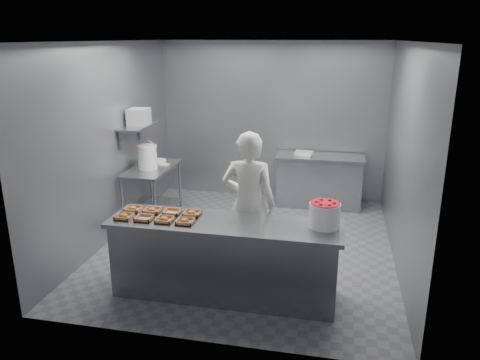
% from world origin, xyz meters
% --- Properties ---
extents(floor, '(4.50, 4.50, 0.00)m').
position_xyz_m(floor, '(0.00, 0.00, 0.00)').
color(floor, '#4C4C51').
rests_on(floor, ground).
extents(ceiling, '(4.50, 4.50, 0.00)m').
position_xyz_m(ceiling, '(0.00, 0.00, 2.80)').
color(ceiling, white).
rests_on(ceiling, wall_back).
extents(wall_back, '(4.00, 0.04, 2.80)m').
position_xyz_m(wall_back, '(0.00, 2.25, 1.40)').
color(wall_back, slate).
rests_on(wall_back, ground).
extents(wall_left, '(0.04, 4.50, 2.80)m').
position_xyz_m(wall_left, '(-2.00, 0.00, 1.40)').
color(wall_left, slate).
rests_on(wall_left, ground).
extents(wall_right, '(0.04, 4.50, 2.80)m').
position_xyz_m(wall_right, '(2.00, 0.00, 1.40)').
color(wall_right, slate).
rests_on(wall_right, ground).
extents(service_counter, '(2.60, 0.70, 0.90)m').
position_xyz_m(service_counter, '(0.00, -1.35, 0.45)').
color(service_counter, slate).
rests_on(service_counter, ground).
extents(prep_table, '(0.60, 1.20, 0.90)m').
position_xyz_m(prep_table, '(-1.65, 0.60, 0.59)').
color(prep_table, slate).
rests_on(prep_table, ground).
extents(back_counter, '(1.50, 0.60, 0.90)m').
position_xyz_m(back_counter, '(0.90, 1.90, 0.45)').
color(back_counter, slate).
rests_on(back_counter, ground).
extents(wall_shelf, '(0.35, 0.90, 0.03)m').
position_xyz_m(wall_shelf, '(-1.82, 0.60, 1.55)').
color(wall_shelf, slate).
rests_on(wall_shelf, wall_left).
extents(tray_0, '(0.19, 0.18, 0.06)m').
position_xyz_m(tray_0, '(-1.13, -1.47, 0.92)').
color(tray_0, tan).
rests_on(tray_0, service_counter).
extents(tray_1, '(0.19, 0.18, 0.04)m').
position_xyz_m(tray_1, '(-0.89, -1.47, 0.92)').
color(tray_1, tan).
rests_on(tray_1, service_counter).
extents(tray_2, '(0.19, 0.18, 0.06)m').
position_xyz_m(tray_2, '(-0.65, -1.47, 0.92)').
color(tray_2, tan).
rests_on(tray_2, service_counter).
extents(tray_3, '(0.19, 0.18, 0.06)m').
position_xyz_m(tray_3, '(-0.41, -1.47, 0.92)').
color(tray_3, tan).
rests_on(tray_3, service_counter).
extents(tray_4, '(0.19, 0.18, 0.06)m').
position_xyz_m(tray_4, '(-1.13, -1.23, 0.92)').
color(tray_4, tan).
rests_on(tray_4, service_counter).
extents(tray_5, '(0.19, 0.18, 0.06)m').
position_xyz_m(tray_5, '(-0.89, -1.23, 0.92)').
color(tray_5, tan).
rests_on(tray_5, service_counter).
extents(tray_6, '(0.19, 0.18, 0.04)m').
position_xyz_m(tray_6, '(-0.65, -1.23, 0.92)').
color(tray_6, tan).
rests_on(tray_6, service_counter).
extents(tray_7, '(0.19, 0.18, 0.06)m').
position_xyz_m(tray_7, '(-0.41, -1.23, 0.92)').
color(tray_7, tan).
rests_on(tray_7, service_counter).
extents(worker, '(0.66, 0.43, 1.81)m').
position_xyz_m(worker, '(0.16, -0.75, 0.90)').
color(worker, silver).
rests_on(worker, ground).
extents(strawberry_tub, '(0.33, 0.33, 0.27)m').
position_xyz_m(strawberry_tub, '(1.08, -1.26, 1.05)').
color(strawberry_tub, white).
rests_on(strawberry_tub, service_counter).
extents(glaze_bucket, '(0.31, 0.29, 0.45)m').
position_xyz_m(glaze_bucket, '(-1.67, 0.53, 1.09)').
color(glaze_bucket, white).
rests_on(glaze_bucket, prep_table).
extents(bucket_lid, '(0.37, 0.37, 0.02)m').
position_xyz_m(bucket_lid, '(-1.71, 0.96, 0.91)').
color(bucket_lid, white).
rests_on(bucket_lid, prep_table).
extents(rag, '(0.15, 0.14, 0.02)m').
position_xyz_m(rag, '(-1.51, 0.77, 0.91)').
color(rag, '#CCB28C').
rests_on(rag, prep_table).
extents(appliance, '(0.30, 0.34, 0.25)m').
position_xyz_m(appliance, '(-1.82, 0.63, 1.69)').
color(appliance, gray).
rests_on(appliance, wall_shelf).
extents(paper_stack, '(0.34, 0.28, 0.06)m').
position_xyz_m(paper_stack, '(0.62, 1.90, 0.93)').
color(paper_stack, silver).
rests_on(paper_stack, back_counter).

